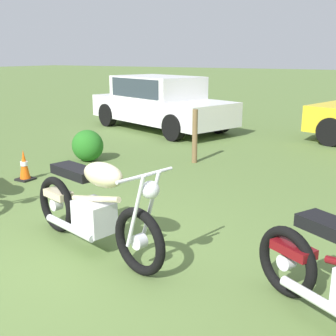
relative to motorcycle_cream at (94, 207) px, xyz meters
The scene contains 6 objects.
ground_plane 0.61m from the motorcycle_cream, 105.10° to the right, with size 120.00×120.00×0.00m, color #567038.
motorcycle_cream is the anchor object (origin of this frame).
car_white 7.53m from the motorcycle_cream, 116.37° to the left, with size 4.59×3.01×1.43m.
shrub_low 3.96m from the motorcycle_cream, 131.77° to the left, with size 0.62×0.57×0.61m.
traffic_cone 3.05m from the motorcycle_cream, 151.75° to the left, with size 0.25×0.25×0.51m.
fence_post_wooden 3.96m from the motorcycle_cream, 101.80° to the left, with size 0.10×0.10×1.01m, color brown.
Camera 1 is at (2.80, -2.77, 1.98)m, focal length 45.24 mm.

